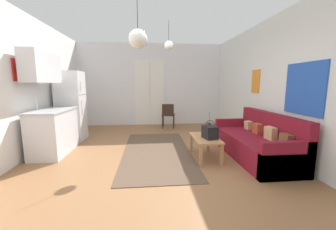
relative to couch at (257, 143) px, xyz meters
The scene contains 13 objects.
ground_plane 2.09m from the couch, behind, with size 5.53×8.24×0.10m, color #8E603D.
wall_back 4.25m from the couch, 119.83° to the left, with size 5.13×0.13×2.83m.
wall_right 1.27m from the couch, 33.11° to the right, with size 0.12×7.84×2.83m.
area_rug 2.06m from the couch, 165.57° to the left, with size 1.40×3.04×0.01m, color brown.
couch is the anchor object (origin of this frame).
coffee_table 1.05m from the couch, behind, with size 0.46×0.88×0.42m.
bamboo_vase 0.99m from the couch, 167.88° to the left, with size 0.08×0.08×0.47m.
handbag 1.03m from the couch, behind, with size 0.27×0.32×0.35m.
refrigerator 4.47m from the couch, 157.97° to the left, with size 0.62×0.61×1.76m.
kitchen_counter 4.23m from the couch, behind, with size 0.61×1.20×2.08m.
accent_chair 3.22m from the couch, 117.88° to the left, with size 0.48×0.47×0.80m.
pendant_lamp_near 3.01m from the couch, 156.88° to the right, with size 0.24×0.24×0.93m.
pendant_lamp_far 2.80m from the couch, 149.15° to the left, with size 0.20×0.20×0.63m.
Camera 1 is at (-0.10, -3.40, 1.45)m, focal length 21.69 mm.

